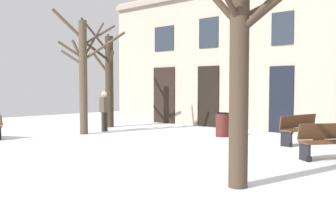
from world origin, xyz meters
TOP-DOWN VIEW (x-y plane):
  - ground_plane at (0.00, 0.00)m, footprint 29.90×29.90m
  - building_facade at (-0.01, 7.87)m, footprint 18.69×0.60m
  - tree_right_of_center at (-6.38, 4.56)m, footprint 1.85×2.18m
  - tree_left_of_center at (3.76, -0.65)m, footprint 2.43×2.49m
  - tree_center at (-4.99, 2.26)m, footprint 1.81×2.18m
  - litter_bin at (-0.72, 5.15)m, footprint 0.50×0.50m
  - bench_facing_shops at (2.16, 5.35)m, footprint 0.71×1.93m
  - bench_back_to_back_right at (3.90, 3.32)m, footprint 1.40×1.68m
  - person_by_shop_door at (-5.13, 3.34)m, footprint 0.31×0.42m

SIDE VIEW (x-z plane):
  - ground_plane at x=0.00m, z-range 0.00..0.00m
  - litter_bin at x=-0.72m, z-range 0.00..0.86m
  - bench_back_to_back_right at x=3.90m, z-range 0.01..0.89m
  - bench_facing_shops at x=2.16m, z-range 0.03..0.94m
  - person_by_shop_door at x=-5.13m, z-range 0.08..1.69m
  - tree_right_of_center at x=-6.38m, z-range -0.17..4.53m
  - tree_left_of_center at x=3.76m, z-range 0.12..4.41m
  - tree_center at x=-4.99m, z-range 0.06..4.70m
  - building_facade at x=-0.01m, z-range 0.04..6.24m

